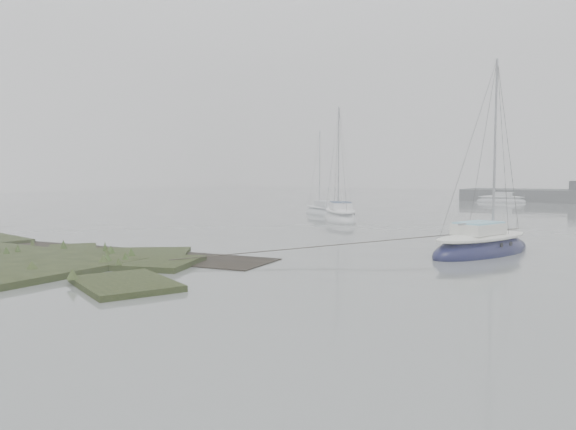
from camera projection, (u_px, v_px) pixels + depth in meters
The scene contains 5 objects.
ground at pixel (421, 217), 43.24m from camera, with size 160.00×160.00×0.00m, color gray.
sailboat_main at pixel (481, 248), 23.57m from camera, with size 4.10×6.60×8.85m.
sailboat_white at pixel (340, 217), 40.06m from camera, with size 5.22×6.34×8.85m.
sailboat_far_a at pixel (324, 212), 45.73m from camera, with size 5.33×4.25×7.38m.
sailboat_far_c at pixel (501, 200), 64.97m from camera, with size 5.55×2.23×7.64m.
Camera 1 is at (13.21, -12.29, 3.41)m, focal length 35.00 mm.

